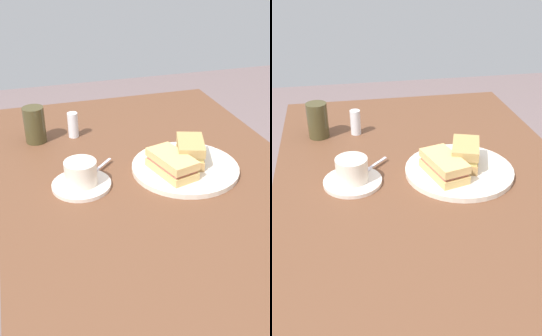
% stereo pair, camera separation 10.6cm
% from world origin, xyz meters
% --- Properties ---
extents(dining_table, '(1.18, 0.80, 0.72)m').
position_xyz_m(dining_table, '(0.00, 0.00, 0.61)').
color(dining_table, brown).
rests_on(dining_table, ground_plane).
extents(sandwich_plate, '(0.29, 0.29, 0.01)m').
position_xyz_m(sandwich_plate, '(-0.01, -0.09, 0.73)').
color(sandwich_plate, beige).
rests_on(sandwich_plate, dining_table).
extents(sandwich_front, '(0.13, 0.10, 0.06)m').
position_xyz_m(sandwich_front, '(0.01, -0.11, 0.76)').
color(sandwich_front, tan).
rests_on(sandwich_front, sandwich_plate).
extents(sandwich_back, '(0.15, 0.11, 0.05)m').
position_xyz_m(sandwich_back, '(-0.03, -0.04, 0.76)').
color(sandwich_back, tan).
rests_on(sandwich_back, sandwich_plate).
extents(coffee_saucer, '(0.15, 0.15, 0.01)m').
position_xyz_m(coffee_saucer, '(-0.01, 0.20, 0.72)').
color(coffee_saucer, beige).
rests_on(coffee_saucer, dining_table).
extents(coffee_cup, '(0.11, 0.08, 0.06)m').
position_xyz_m(coffee_cup, '(-0.01, 0.20, 0.76)').
color(coffee_cup, beige).
rests_on(coffee_cup, coffee_saucer).
extents(spoon, '(0.08, 0.08, 0.01)m').
position_xyz_m(spoon, '(0.04, 0.14, 0.73)').
color(spoon, silver).
rests_on(spoon, coffee_saucer).
extents(salt_shaker, '(0.03, 0.03, 0.08)m').
position_xyz_m(salt_shaker, '(0.29, 0.17, 0.76)').
color(salt_shaker, silver).
rests_on(salt_shaker, dining_table).
extents(drinking_glass, '(0.06, 0.06, 0.11)m').
position_xyz_m(drinking_glass, '(0.29, 0.28, 0.77)').
color(drinking_glass, '#433C20').
rests_on(drinking_glass, dining_table).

